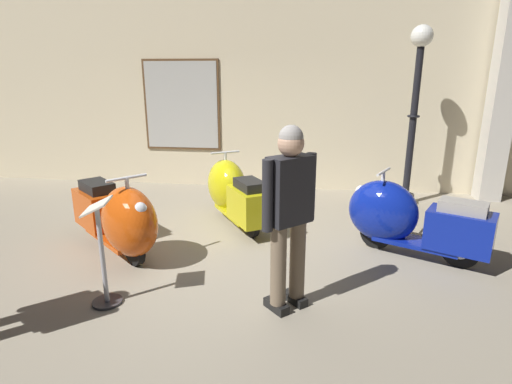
{
  "coord_description": "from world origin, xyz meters",
  "views": [
    {
      "loc": [
        1.11,
        -4.45,
        2.1
      ],
      "look_at": [
        0.42,
        0.59,
        0.63
      ],
      "focal_mm": 28.61,
      "sensor_mm": 36.0,
      "label": 1
    }
  ],
  "objects_px": {
    "scooter_1": "(233,192)",
    "visitor_1": "(289,207)",
    "scooter_2": "(404,218)",
    "scooter_0": "(119,218)",
    "lamppost": "(415,100)",
    "info_stanchion": "(103,262)"
  },
  "relations": [
    {
      "from": "scooter_0",
      "to": "scooter_2",
      "type": "xyz_separation_m",
      "value": [
        3.34,
        0.52,
        -0.02
      ]
    },
    {
      "from": "scooter_0",
      "to": "lamppost",
      "type": "relative_size",
      "value": 0.57
    },
    {
      "from": "info_stanchion",
      "to": "scooter_0",
      "type": "bearing_deg",
      "value": 107.82
    },
    {
      "from": "scooter_0",
      "to": "scooter_2",
      "type": "bearing_deg",
      "value": 49.42
    },
    {
      "from": "scooter_0",
      "to": "scooter_2",
      "type": "distance_m",
      "value": 3.38
    },
    {
      "from": "lamppost",
      "to": "scooter_1",
      "type": "bearing_deg",
      "value": -155.56
    },
    {
      "from": "scooter_2",
      "to": "scooter_1",
      "type": "bearing_deg",
      "value": 6.0
    },
    {
      "from": "scooter_1",
      "to": "lamppost",
      "type": "distance_m",
      "value": 3.22
    },
    {
      "from": "scooter_1",
      "to": "info_stanchion",
      "type": "height_order",
      "value": "info_stanchion"
    },
    {
      "from": "scooter_1",
      "to": "scooter_2",
      "type": "distance_m",
      "value": 2.39
    },
    {
      "from": "scooter_1",
      "to": "scooter_2",
      "type": "bearing_deg",
      "value": -142.89
    },
    {
      "from": "scooter_1",
      "to": "visitor_1",
      "type": "distance_m",
      "value": 2.47
    },
    {
      "from": "scooter_1",
      "to": "scooter_2",
      "type": "xyz_separation_m",
      "value": [
        2.24,
        -0.83,
        -0.0
      ]
    },
    {
      "from": "scooter_1",
      "to": "lamppost",
      "type": "relative_size",
      "value": 0.58
    },
    {
      "from": "scooter_2",
      "to": "visitor_1",
      "type": "xyz_separation_m",
      "value": [
        -1.3,
        -1.39,
        0.53
      ]
    },
    {
      "from": "scooter_0",
      "to": "info_stanchion",
      "type": "xyz_separation_m",
      "value": [
        0.33,
        -1.04,
        -0.05
      ]
    },
    {
      "from": "scooter_2",
      "to": "info_stanchion",
      "type": "distance_m",
      "value": 3.38
    },
    {
      "from": "scooter_1",
      "to": "lamppost",
      "type": "height_order",
      "value": "lamppost"
    },
    {
      "from": "scooter_2",
      "to": "lamppost",
      "type": "distance_m",
      "value": 2.46
    },
    {
      "from": "scooter_0",
      "to": "scooter_2",
      "type": "relative_size",
      "value": 0.96
    },
    {
      "from": "scooter_1",
      "to": "info_stanchion",
      "type": "relative_size",
      "value": 1.59
    },
    {
      "from": "scooter_1",
      "to": "scooter_2",
      "type": "height_order",
      "value": "scooter_1"
    }
  ]
}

